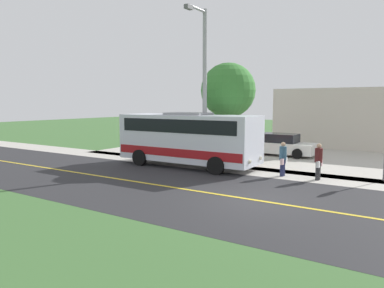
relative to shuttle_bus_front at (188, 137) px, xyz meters
The scene contains 11 objects.
ground_plane 7.50m from the shuttle_bus_front, 51.54° to the left, with size 120.00×120.00×0.00m, color #3D6633.
road_surface 7.50m from the shuttle_bus_front, 51.54° to the left, with size 8.00×100.00×0.01m, color #28282B.
sidewalk 5.99m from the shuttle_bus_front, 96.45° to the left, with size 2.40×100.00×0.01m, color #B2ADA3.
parking_lot_surface 11.85m from the shuttle_bus_front, 131.95° to the left, with size 14.00×36.00×0.01m, color #B2ADA3.
road_centre_line 7.50m from the shuttle_bus_front, 51.54° to the left, with size 0.16×100.00×0.00m, color gold.
shuttle_bus_front is the anchor object (origin of this frame).
pedestrian_with_bags 6.96m from the shuttle_bus_front, 91.81° to the left, with size 0.72×0.34×1.67m.
pedestrian_waiting 5.33m from the shuttle_bus_front, 92.07° to the left, with size 0.72×0.34×1.64m.
street_light_pole 3.10m from the shuttle_bus_front, 112.98° to the left, with size 1.97×0.24×8.41m.
parked_car_near 7.51m from the shuttle_bus_front, 156.67° to the left, with size 2.13×4.46×1.45m.
tree_curbside 3.96m from the shuttle_bus_front, 160.93° to the left, with size 3.24×3.24×5.85m.
Camera 1 is at (11.82, 4.91, 3.49)m, focal length 33.45 mm.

